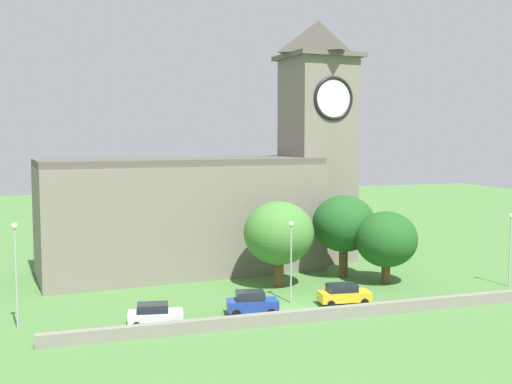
% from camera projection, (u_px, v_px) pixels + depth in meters
% --- Properties ---
extents(ground_plane, '(200.00, 200.00, 0.00)m').
position_uv_depth(ground_plane, '(244.00, 273.00, 65.80)').
color(ground_plane, '#477538').
extents(church, '(35.08, 13.42, 27.04)m').
position_uv_depth(church, '(219.00, 194.00, 67.63)').
color(church, slate).
rests_on(church, ground).
extents(quay_barrier, '(40.67, 0.70, 0.93)m').
position_uv_depth(quay_barrier, '(315.00, 315.00, 48.59)').
color(quay_barrier, gray).
rests_on(quay_barrier, ground).
extents(car_white, '(4.32, 2.72, 1.67)m').
position_uv_depth(car_white, '(155.00, 314.00, 47.34)').
color(car_white, silver).
rests_on(car_white, ground).
extents(car_blue, '(4.29, 2.73, 1.91)m').
position_uv_depth(car_blue, '(252.00, 303.00, 50.20)').
color(car_blue, '#233D9E').
rests_on(car_blue, ground).
extents(car_yellow, '(4.48, 2.39, 1.77)m').
position_uv_depth(car_yellow, '(344.00, 294.00, 53.24)').
color(car_yellow, gold).
rests_on(car_yellow, ground).
extents(streetlamp_west_end, '(0.44, 0.44, 7.88)m').
position_uv_depth(streetlamp_west_end, '(16.00, 260.00, 46.03)').
color(streetlamp_west_end, '#9EA0A5').
rests_on(streetlamp_west_end, ground).
extents(streetlamp_west_mid, '(0.44, 0.44, 6.99)m').
position_uv_depth(streetlamp_west_mid, '(291.00, 249.00, 53.49)').
color(streetlamp_west_mid, '#9EA0A5').
rests_on(streetlamp_west_mid, ground).
extents(streetlamp_central, '(0.44, 0.44, 6.92)m').
position_uv_depth(streetlamp_central, '(511.00, 238.00, 59.47)').
color(streetlamp_central, '#9EA0A5').
rests_on(streetlamp_central, ground).
extents(tree_riverside_east, '(6.32, 6.32, 8.27)m').
position_uv_depth(tree_riverside_east, '(344.00, 224.00, 63.43)').
color(tree_riverside_east, brown).
rests_on(tree_riverside_east, ground).
extents(tree_churchyard, '(6.60, 6.60, 8.09)m').
position_uv_depth(tree_churchyard, '(279.00, 233.00, 59.25)').
color(tree_churchyard, brown).
rests_on(tree_churchyard, ground).
extents(tree_by_tower, '(5.94, 5.94, 6.99)m').
position_uv_depth(tree_by_tower, '(386.00, 239.00, 60.58)').
color(tree_by_tower, brown).
rests_on(tree_by_tower, ground).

